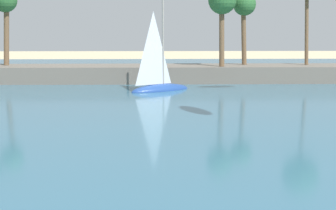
# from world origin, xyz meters

# --- Properties ---
(sea) EXTENTS (220.00, 86.02, 0.06)m
(sea) POSITION_xyz_m (0.00, 52.51, 0.03)
(sea) COLOR #386B84
(sea) RESTS_ON ground
(palm_headland) EXTENTS (90.16, 6.41, 13.21)m
(palm_headland) POSITION_xyz_m (-2.48, 55.53, 3.21)
(palm_headland) COLOR slate
(palm_headland) RESTS_ON ground
(sailboat_near_shore) EXTENTS (6.20, 5.05, 9.03)m
(sailboat_near_shore) POSITION_xyz_m (2.64, 47.43, 0.87)
(sailboat_near_shore) COLOR #234793
(sailboat_near_shore) RESTS_ON sea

